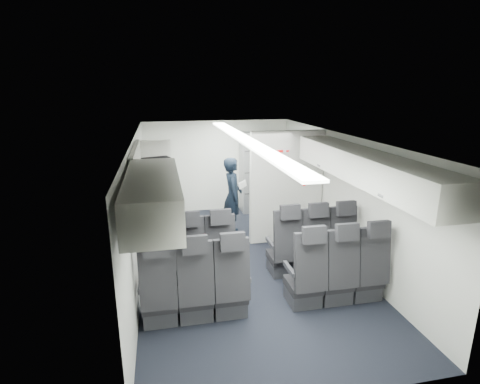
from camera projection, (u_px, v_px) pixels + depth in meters
name	position (u px, v px, depth m)	size (l,w,h in m)	color
cabin_shell	(245.00, 200.00, 6.10)	(3.41, 6.01, 2.16)	black
seat_row_front	(253.00, 254.00, 5.79)	(3.33, 0.56, 1.24)	black
seat_row_mid	(269.00, 283.00, 4.94)	(3.33, 0.56, 1.24)	black
overhead_bin_left_rear	(153.00, 195.00, 3.73)	(0.53, 1.80, 0.40)	silver
overhead_bin_left_front_open	(152.00, 171.00, 5.40)	(0.64, 1.70, 0.72)	#9E9E93
overhead_bin_right_rear	(403.00, 181.00, 4.29)	(0.53, 1.80, 0.40)	silver
overhead_bin_right_front	(335.00, 155.00, 5.94)	(0.53, 1.70, 0.40)	silver
bulkhead_partition	(286.00, 187.00, 7.06)	(1.40, 0.15, 2.13)	silver
galley_unit	(259.00, 172.00, 8.89)	(0.85, 0.52, 1.90)	#939399
boarding_door	(145.00, 191.00, 7.27)	(0.12, 1.27, 1.86)	silver
flight_attendant	(233.00, 196.00, 7.51)	(0.57, 0.38, 1.57)	black
carry_on_bag	(157.00, 166.00, 5.49)	(0.39, 0.27, 0.24)	black
papers	(242.00, 185.00, 7.43)	(0.18, 0.02, 0.13)	white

